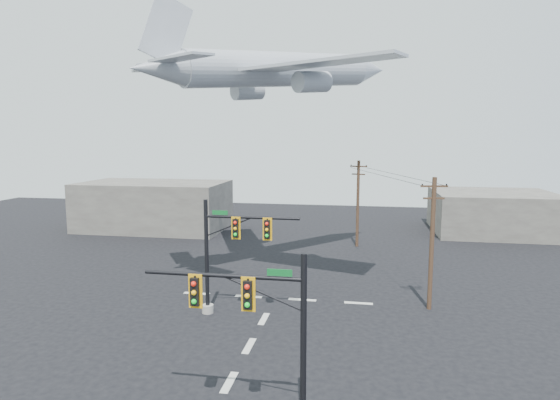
% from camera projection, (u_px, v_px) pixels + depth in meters
% --- Properties ---
extents(ground, '(120.00, 120.00, 0.00)m').
position_uv_depth(ground, '(229.00, 382.00, 22.37)').
color(ground, black).
rests_on(ground, ground).
extents(lane_markings, '(14.00, 21.20, 0.01)m').
position_uv_depth(lane_markings, '(254.00, 336.00, 27.58)').
color(lane_markings, beige).
rests_on(lane_markings, ground).
extents(signal_mast_near, '(6.85, 0.80, 7.26)m').
position_uv_depth(signal_mast_near, '(268.00, 336.00, 18.42)').
color(signal_mast_near, gray).
rests_on(signal_mast_near, ground).
extents(signal_mast_far, '(6.56, 0.84, 7.65)m').
position_uv_depth(signal_mast_far, '(226.00, 255.00, 30.46)').
color(signal_mast_far, gray).
rests_on(signal_mast_far, ground).
extents(utility_pole_a, '(1.80, 0.45, 9.05)m').
position_uv_depth(utility_pole_a, '(432.00, 241.00, 31.32)').
color(utility_pole_a, '#4A3120').
rests_on(utility_pole_a, ground).
extents(utility_pole_b, '(1.80, 0.73, 9.23)m').
position_uv_depth(utility_pole_b, '(358.00, 202.00, 49.69)').
color(utility_pole_b, '#4A3120').
rests_on(utility_pole_b, ground).
extents(power_lines, '(6.76, 17.94, 0.03)m').
position_uv_depth(power_lines, '(388.00, 175.00, 40.01)').
color(power_lines, black).
extents(airliner, '(20.59, 21.45, 6.65)m').
position_uv_depth(airliner, '(280.00, 70.00, 38.07)').
color(airliner, '#A6ACB2').
extents(building_left, '(18.00, 10.00, 6.00)m').
position_uv_depth(building_left, '(154.00, 206.00, 59.57)').
color(building_left, slate).
rests_on(building_left, ground).
extents(building_right, '(14.00, 12.00, 5.00)m').
position_uv_depth(building_right, '(493.00, 212.00, 57.31)').
color(building_right, slate).
rests_on(building_right, ground).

